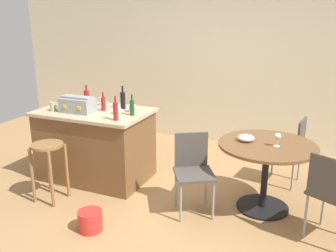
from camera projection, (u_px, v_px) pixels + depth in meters
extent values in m
plane|color=#A37A4C|center=(173.00, 203.00, 4.10)|extent=(8.80, 8.80, 0.00)
cube|color=beige|center=(230.00, 61.00, 5.79)|extent=(8.00, 0.10, 2.70)
cube|color=brown|center=(96.00, 146.00, 4.67)|extent=(1.33, 0.83, 0.87)
cube|color=tan|center=(94.00, 112.00, 4.54)|extent=(1.39, 0.89, 0.04)
cylinder|color=olive|center=(67.00, 171.00, 4.17)|extent=(0.04, 0.04, 0.65)
cylinder|color=olive|center=(49.00, 167.00, 4.27)|extent=(0.04, 0.04, 0.65)
cylinder|color=olive|center=(32.00, 176.00, 4.04)|extent=(0.04, 0.04, 0.65)
cylinder|color=olive|center=(51.00, 180.00, 3.94)|extent=(0.04, 0.04, 0.65)
cylinder|color=olive|center=(47.00, 145.00, 4.01)|extent=(0.36, 0.36, 0.03)
cylinder|color=black|center=(262.00, 207.00, 4.00)|extent=(0.56, 0.56, 0.02)
cylinder|color=black|center=(265.00, 178.00, 3.90)|extent=(0.07, 0.07, 0.72)
cylinder|color=brown|center=(267.00, 145.00, 3.79)|extent=(1.03, 1.03, 0.03)
cube|color=#47423D|center=(284.00, 148.00, 4.50)|extent=(0.45, 0.45, 0.03)
cube|color=#47423D|center=(301.00, 136.00, 4.35)|extent=(0.08, 0.36, 0.40)
cylinder|color=gray|center=(293.00, 174.00, 4.34)|extent=(0.02, 0.02, 0.45)
cylinder|color=gray|center=(299.00, 164.00, 4.62)|extent=(0.02, 0.02, 0.45)
cylinder|color=gray|center=(273.00, 159.00, 4.79)|extent=(0.02, 0.02, 0.45)
cylinder|color=gray|center=(265.00, 168.00, 4.51)|extent=(0.02, 0.02, 0.45)
cube|color=#47423D|center=(194.00, 174.00, 3.78)|extent=(0.55, 0.55, 0.03)
cube|color=#47423D|center=(191.00, 150.00, 3.91)|extent=(0.32, 0.20, 0.40)
cylinder|color=gray|center=(206.00, 186.00, 4.03)|extent=(0.02, 0.02, 0.43)
cylinder|color=gray|center=(176.00, 188.00, 3.99)|extent=(0.02, 0.02, 0.43)
cylinder|color=gray|center=(181.00, 203.00, 3.67)|extent=(0.02, 0.02, 0.43)
cylinder|color=gray|center=(213.00, 201.00, 3.71)|extent=(0.02, 0.02, 0.43)
cube|color=#47423D|center=(335.00, 194.00, 3.31)|extent=(0.54, 0.54, 0.03)
cube|color=#47423D|center=(328.00, 179.00, 3.14)|extent=(0.33, 0.18, 0.40)
cylinder|color=gray|center=(306.00, 216.00, 3.40)|extent=(0.02, 0.02, 0.46)
cylinder|color=gray|center=(323.00, 204.00, 3.61)|extent=(0.02, 0.02, 0.46)
cube|color=gray|center=(78.00, 105.00, 4.43)|extent=(0.42, 0.22, 0.17)
cube|color=gray|center=(77.00, 97.00, 4.40)|extent=(0.40, 0.13, 0.02)
cube|color=yellow|center=(65.00, 106.00, 4.36)|extent=(0.04, 0.01, 0.04)
cube|color=yellow|center=(79.00, 108.00, 4.28)|extent=(0.04, 0.01, 0.04)
cylinder|color=#194C23|center=(132.00, 108.00, 4.28)|extent=(0.06, 0.06, 0.18)
cylinder|color=#194C23|center=(132.00, 97.00, 4.24)|extent=(0.02, 0.02, 0.07)
cylinder|color=maroon|center=(116.00, 112.00, 4.07)|extent=(0.06, 0.06, 0.20)
cylinder|color=maroon|center=(115.00, 99.00, 4.03)|extent=(0.02, 0.02, 0.08)
cylinder|color=maroon|center=(87.00, 98.00, 4.80)|extent=(0.08, 0.08, 0.19)
cylinder|color=maroon|center=(86.00, 88.00, 4.76)|extent=(0.03, 0.03, 0.07)
cylinder|color=black|center=(123.00, 101.00, 4.58)|extent=(0.06, 0.06, 0.21)
cylinder|color=black|center=(122.00, 89.00, 4.54)|extent=(0.02, 0.02, 0.08)
cylinder|color=maroon|center=(103.00, 104.00, 4.51)|extent=(0.06, 0.06, 0.17)
cylinder|color=maroon|center=(103.00, 95.00, 4.47)|extent=(0.02, 0.02, 0.06)
cylinder|color=white|center=(102.00, 101.00, 4.80)|extent=(0.07, 0.07, 0.10)
torus|color=white|center=(105.00, 101.00, 4.78)|extent=(0.05, 0.01, 0.05)
cylinder|color=white|center=(117.00, 110.00, 4.36)|extent=(0.08, 0.08, 0.08)
torus|color=white|center=(121.00, 111.00, 4.34)|extent=(0.05, 0.01, 0.05)
cylinder|color=#DB6651|center=(73.00, 104.00, 4.70)|extent=(0.08, 0.08, 0.08)
torus|color=#DB6651|center=(77.00, 104.00, 4.68)|extent=(0.05, 0.01, 0.05)
cylinder|color=white|center=(132.00, 108.00, 4.44)|extent=(0.08, 0.08, 0.09)
torus|color=white|center=(136.00, 108.00, 4.42)|extent=(0.05, 0.01, 0.05)
cylinder|color=tan|center=(53.00, 107.00, 4.49)|extent=(0.07, 0.07, 0.11)
torus|color=tan|center=(56.00, 107.00, 4.47)|extent=(0.05, 0.01, 0.05)
cylinder|color=silver|center=(277.00, 146.00, 3.71)|extent=(0.06, 0.06, 0.00)
cylinder|color=silver|center=(277.00, 142.00, 3.70)|extent=(0.01, 0.01, 0.08)
ellipsoid|color=silver|center=(278.00, 136.00, 3.68)|extent=(0.07, 0.07, 0.06)
ellipsoid|color=white|center=(246.00, 138.00, 3.87)|extent=(0.18, 0.18, 0.07)
cylinder|color=red|center=(90.00, 221.00, 3.56)|extent=(0.24, 0.24, 0.21)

